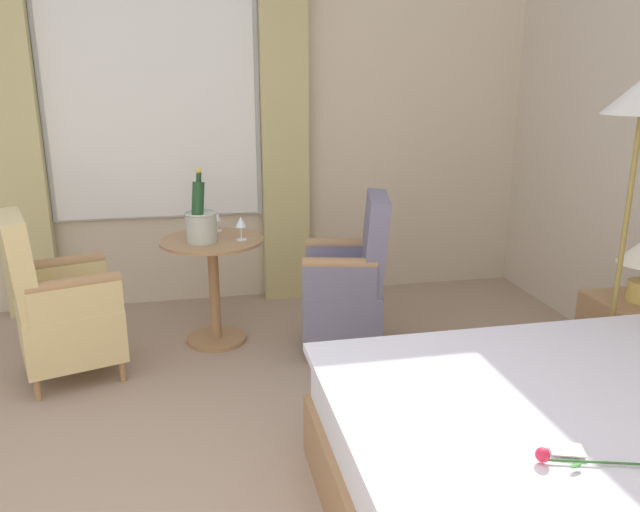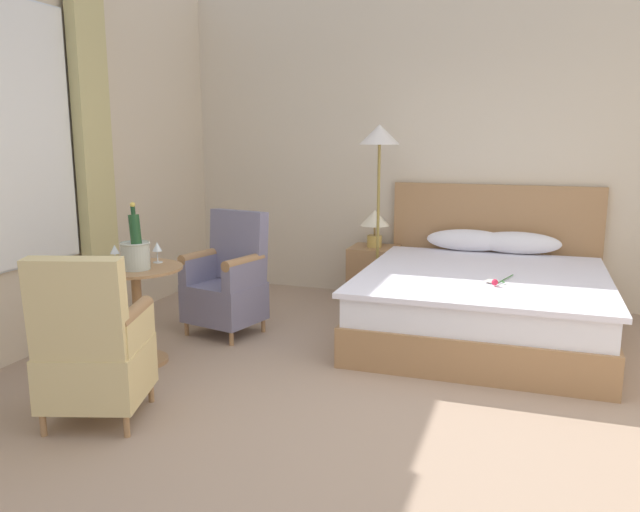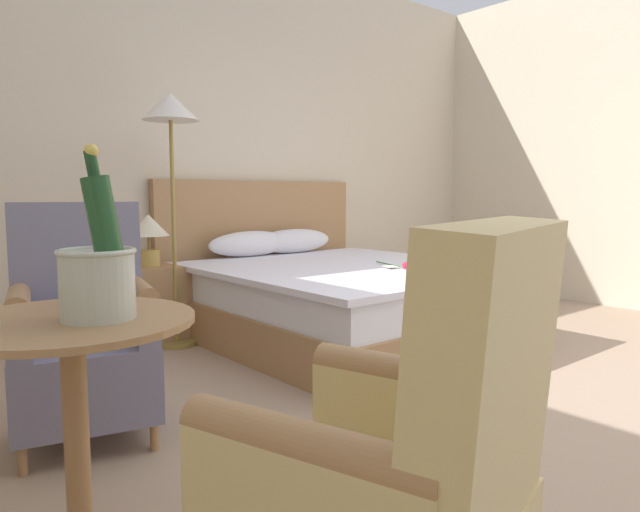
{
  "view_description": "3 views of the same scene",
  "coord_description": "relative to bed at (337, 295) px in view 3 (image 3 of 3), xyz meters",
  "views": [
    {
      "loc": [
        1.89,
        0.24,
        1.76
      ],
      "look_at": [
        -0.95,
        0.83,
        0.92
      ],
      "focal_mm": 35.0,
      "sensor_mm": 36.0,
      "label": 1
    },
    {
      "loc": [
        0.56,
        -3.37,
        1.65
      ],
      "look_at": [
        -0.96,
        1.05,
        0.75
      ],
      "focal_mm": 35.0,
      "sensor_mm": 36.0,
      "label": 2
    },
    {
      "loc": [
        -2.6,
        -1.29,
        1.06
      ],
      "look_at": [
        -0.79,
        0.87,
        0.76
      ],
      "focal_mm": 32.0,
      "sensor_mm": 36.0,
      "label": 3
    }
  ],
  "objects": [
    {
      "name": "armchair_facing_bed",
      "position": [
        -2.0,
        -2.44,
        0.12
      ],
      "size": [
        0.69,
        0.71,
        1.02
      ],
      "color": "#A2754B",
      "rests_on": "ground"
    },
    {
      "name": "ground_plane",
      "position": [
        -0.21,
        -1.87,
        -0.31
      ],
      "size": [
        7.52,
        7.52,
        0.0
      ],
      "primitive_type": "plane",
      "color": "tan"
    },
    {
      "name": "armchair_by_window",
      "position": [
        -2.05,
        -0.66,
        0.12
      ],
      "size": [
        0.67,
        0.64,
        1.03
      ],
      "color": "#A2754B",
      "rests_on": "ground"
    },
    {
      "name": "floor_lamp_brass",
      "position": [
        -1.05,
        0.54,
        1.19
      ],
      "size": [
        0.39,
        0.39,
        1.76
      ],
      "color": "olive",
      "rests_on": "ground"
    },
    {
      "name": "wall_headboard_side",
      "position": [
        -0.21,
        1.14,
        1.25
      ],
      "size": [
        6.14,
        0.12,
        3.13
      ],
      "color": "beige",
      "rests_on": "ground"
    },
    {
      "name": "bed",
      "position": [
        0.0,
        0.0,
        0.0
      ],
      "size": [
        1.98,
        2.24,
        1.19
      ],
      "color": "#A2754B",
      "rests_on": "ground"
    },
    {
      "name": "side_table_round",
      "position": [
        -2.34,
        -1.52,
        0.13
      ],
      "size": [
        0.68,
        0.68,
        0.72
      ],
      "color": "#A2754B",
      "rests_on": "ground"
    },
    {
      "name": "champagne_bucket",
      "position": [
        -2.29,
        -1.59,
        0.54
      ],
      "size": [
        0.21,
        0.21,
        0.48
      ],
      "color": "#B3B9AB",
      "rests_on": "side_table_round"
    },
    {
      "name": "wine_glass_near_bucket",
      "position": [
        -2.28,
        -1.33,
        0.52
      ],
      "size": [
        0.07,
        0.07,
        0.16
      ],
      "color": "white",
      "rests_on": "side_table_round"
    },
    {
      "name": "bedside_lamp",
      "position": [
        -1.14,
        0.76,
        0.5
      ],
      "size": [
        0.29,
        0.29,
        0.37
      ],
      "color": "tan",
      "rests_on": "nightstand"
    },
    {
      "name": "nightstand",
      "position": [
        -1.14,
        0.76,
        -0.04
      ],
      "size": [
        0.49,
        0.44,
        0.56
      ],
      "color": "#A2754B",
      "rests_on": "ground"
    }
  ]
}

